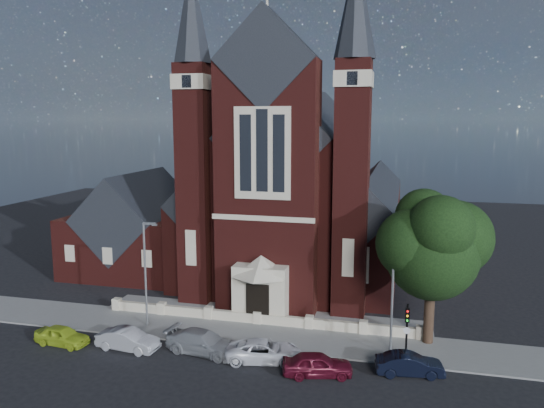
{
  "coord_description": "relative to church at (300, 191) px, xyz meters",
  "views": [
    {
      "loc": [
        10.47,
        -30.7,
        15.55
      ],
      "look_at": [
        -0.26,
        12.0,
        8.49
      ],
      "focal_mm": 35.0,
      "sensor_mm": 36.0,
      "label": 1
    }
  ],
  "objects": [
    {
      "name": "car_silver_b",
      "position": [
        -2.2,
        -22.2,
        -7.43
      ],
      "size": [
        5.51,
        2.98,
        1.52
      ],
      "primitive_type": "imported",
      "rotation": [
        0.0,
        0.0,
        1.4
      ],
      "color": "#939599",
      "rests_on": "ground"
    },
    {
      "name": "street_lamp_right",
      "position": [
        10.09,
        -18.94,
        -3.59
      ],
      "size": [
        1.16,
        0.22,
        8.09
      ],
      "color": "gray",
      "rests_on": "ground"
    },
    {
      "name": "pavement_strip",
      "position": [
        0.0,
        -18.44,
        -8.19
      ],
      "size": [
        60.0,
        5.0,
        0.12
      ],
      "primitive_type": "cube",
      "color": "slate",
      "rests_on": "ground"
    },
    {
      "name": "traffic_signal",
      "position": [
        11.0,
        -20.52,
        -5.6
      ],
      "size": [
        0.28,
        0.42,
        4.0
      ],
      "color": "black",
      "rests_on": "ground"
    },
    {
      "name": "street_tree",
      "position": [
        12.6,
        -17.23,
        -1.23
      ],
      "size": [
        6.4,
        6.6,
        10.7
      ],
      "color": "black",
      "rests_on": "ground"
    },
    {
      "name": "car_lime_van",
      "position": [
        -12.21,
        -23.36,
        -7.51
      ],
      "size": [
        4.07,
        1.96,
        1.34
      ],
      "primitive_type": "imported",
      "rotation": [
        0.0,
        0.0,
        1.47
      ],
      "color": "#B3D22A",
      "rests_on": "ground"
    },
    {
      "name": "forecourt_paving",
      "position": [
        0.0,
        -14.44,
        -8.19
      ],
      "size": [
        26.0,
        3.0,
        0.14
      ],
      "primitive_type": "cube",
      "color": "slate",
      "rests_on": "ground"
    },
    {
      "name": "car_silver_a",
      "position": [
        -7.36,
        -22.96,
        -7.46
      ],
      "size": [
        4.5,
        1.9,
        1.44
      ],
      "primitive_type": "imported",
      "rotation": [
        0.0,
        0.0,
        1.48
      ],
      "color": "#9C9EA3",
      "rests_on": "ground"
    },
    {
      "name": "church",
      "position": [
        0.0,
        0.0,
        0.0
      ],
      "size": [
        20.01,
        34.9,
        29.2
      ],
      "color": "#481613",
      "rests_on": "ground"
    },
    {
      "name": "street_lamp_left",
      "position": [
        -7.91,
        -18.94,
        -3.59
      ],
      "size": [
        1.16,
        0.22,
        8.09
      ],
      "color": "gray",
      "rests_on": "ground"
    },
    {
      "name": "car_white_suv",
      "position": [
        2.08,
        -22.35,
        -7.5
      ],
      "size": [
        5.32,
        3.22,
        1.38
      ],
      "primitive_type": "imported",
      "rotation": [
        0.0,
        0.0,
        1.77
      ],
      "color": "white",
      "rests_on": "ground"
    },
    {
      "name": "car_navy",
      "position": [
        11.23,
        -22.01,
        -7.51
      ],
      "size": [
        4.3,
        2.07,
        1.36
      ],
      "primitive_type": "imported",
      "rotation": [
        0.0,
        0.0,
        1.73
      ],
      "color": "black",
      "rests_on": "ground"
    },
    {
      "name": "ground",
      "position": [
        0.0,
        -7.94,
        -8.19
      ],
      "size": [
        120.0,
        120.0,
        0.0
      ],
      "primitive_type": "plane",
      "color": "black",
      "rests_on": "ground"
    },
    {
      "name": "parish_hall",
      "position": [
        -16.0,
        -4.94,
        -4.17
      ],
      "size": [
        12.0,
        12.2,
        10.24
      ],
      "color": "#481613",
      "rests_on": "ground"
    },
    {
      "name": "car_dark_red",
      "position": [
        5.76,
        -23.48,
        -7.45
      ],
      "size": [
        4.59,
        2.72,
        1.46
      ],
      "primitive_type": "imported",
      "rotation": [
        0.0,
        0.0,
        1.82
      ],
      "color": "#5B0F21",
      "rests_on": "ground"
    },
    {
      "name": "forecourt_wall",
      "position": [
        0.0,
        -16.44,
        -8.19
      ],
      "size": [
        24.0,
        0.4,
        0.9
      ],
      "primitive_type": "cube",
      "color": "beige",
      "rests_on": "ground"
    }
  ]
}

